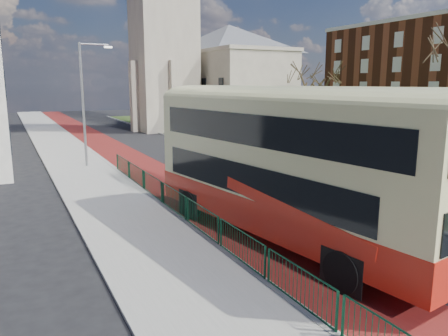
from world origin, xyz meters
TOP-DOWN VIEW (x-y plane):
  - ground at (0.00, 0.00)m, footprint 160.00×160.00m
  - road_carriageway at (1.50, 20.00)m, footprint 9.00×120.00m
  - bus_lane at (-1.20, 20.00)m, footprint 3.40×120.00m
  - pavement_west at (-5.00, 20.00)m, footprint 4.00×120.00m
  - kerb_west at (-3.00, 20.00)m, footprint 0.25×120.00m
  - kerb_east at (6.10, 22.00)m, footprint 0.25×80.00m
  - grass_green at (26.00, 22.00)m, footprint 40.00×80.00m
  - footpath at (20.00, 10.00)m, footprint 18.84×32.82m
  - pedestrian_railing at (-2.95, 4.00)m, footprint 0.07×24.00m
  - gothic_church at (12.56, 38.00)m, footprint 16.38×18.00m
  - streetlamp at (-4.35, 18.00)m, footprint 2.13×0.18m
  - bus at (-0.60, 0.52)m, footprint 4.72×12.83m
  - winter_tree_far at (19.23, 24.70)m, footprint 5.62×5.62m

SIDE VIEW (x-z plane):
  - ground at x=0.00m, z-range 0.00..0.00m
  - road_carriageway at x=1.50m, z-range 0.00..0.01m
  - bus_lane at x=-1.20m, z-range 0.00..0.01m
  - grass_green at x=26.00m, z-range 0.00..0.04m
  - footpath at x=20.00m, z-range 0.04..0.07m
  - pavement_west at x=-5.00m, z-range 0.00..0.12m
  - kerb_west at x=-3.00m, z-range 0.00..0.13m
  - kerb_east at x=6.10m, z-range 0.00..0.13m
  - pedestrian_railing at x=-2.95m, z-range -0.01..1.11m
  - bus at x=-0.60m, z-range 0.37..5.61m
  - streetlamp at x=-4.35m, z-range 0.59..8.59m
  - winter_tree_far at x=19.23m, z-range 1.62..9.85m
  - gothic_church at x=12.56m, z-range -6.87..33.13m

